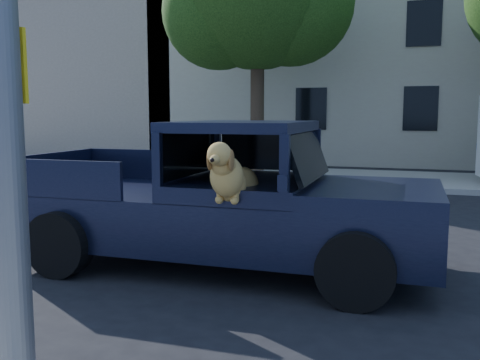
{
  "coord_description": "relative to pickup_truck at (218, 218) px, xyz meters",
  "views": [
    {
      "loc": [
        0.99,
        -7.05,
        2.04
      ],
      "look_at": [
        -1.06,
        -0.93,
        1.23
      ],
      "focal_mm": 40.0,
      "sensor_mm": 36.0,
      "label": 1
    }
  ],
  "objects": [
    {
      "name": "lane_stripes",
      "position": [
        3.5,
        3.96,
        -0.65
      ],
      "size": [
        21.6,
        0.14,
        0.01
      ],
      "primitive_type": null,
      "color": "silver",
      "rests_on": "ground"
    },
    {
      "name": "building_left",
      "position": [
        -13.5,
        17.06,
        3.35
      ],
      "size": [
        12.0,
        6.0,
        8.0
      ],
      "primitive_type": "cube",
      "color": "tan",
      "rests_on": "ground"
    },
    {
      "name": "pickup_truck",
      "position": [
        0.0,
        0.0,
        0.0
      ],
      "size": [
        5.42,
        2.77,
        1.93
      ],
      "rotation": [
        0.0,
        0.0,
        0.01
      ],
      "color": "black",
      "rests_on": "ground"
    },
    {
      "name": "ground",
      "position": [
        1.5,
        0.56,
        -0.65
      ],
      "size": [
        120.0,
        120.0,
        0.0
      ],
      "primitive_type": "plane",
      "color": "black",
      "rests_on": "ground"
    },
    {
      "name": "far_sidewalk",
      "position": [
        1.5,
        9.76,
        -0.58
      ],
      "size": [
        60.0,
        4.0,
        0.15
      ],
      "primitive_type": "cube",
      "color": "gray",
      "rests_on": "ground"
    },
    {
      "name": "building_main",
      "position": [
        4.5,
        17.06,
        3.85
      ],
      "size": [
        26.0,
        6.0,
        9.0
      ],
      "primitive_type": "cube",
      "color": "#BAB59A",
      "rests_on": "ground"
    }
  ]
}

